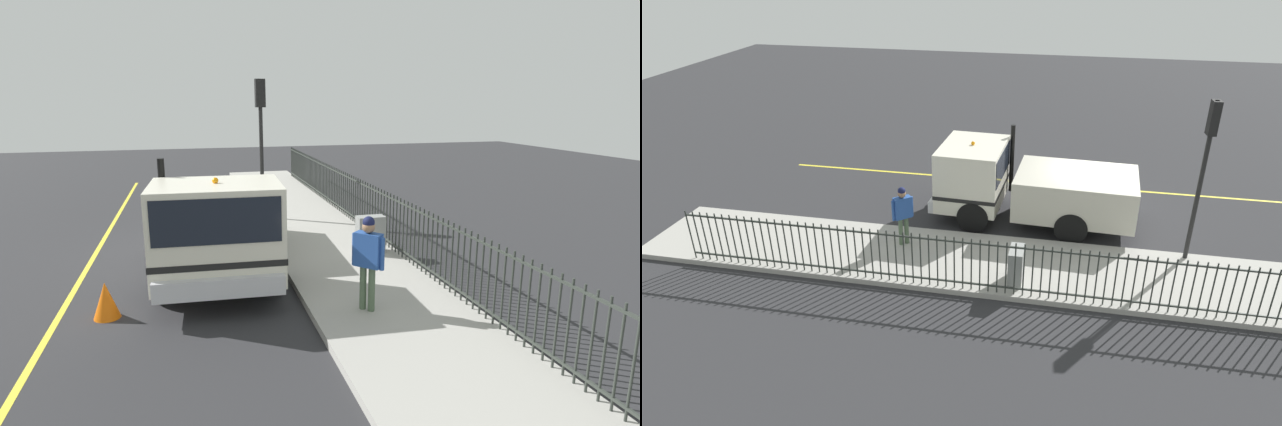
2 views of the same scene
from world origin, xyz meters
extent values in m
plane|color=#2B2B2D|center=(0.00, 0.00, 0.00)|extent=(55.77, 55.77, 0.00)
cube|color=#A3A099|center=(3.36, 0.00, 0.07)|extent=(3.01, 25.35, 0.15)
cube|color=yellow|center=(-2.58, 0.00, 0.00)|extent=(0.12, 22.81, 0.01)
cube|color=silver|center=(0.34, -3.95, 1.41)|extent=(2.53, 2.00, 1.86)
cube|color=black|center=(0.34, -3.95, 1.82)|extent=(2.34, 2.02, 0.82)
cube|color=beige|center=(0.50, -0.78, 1.09)|extent=(2.61, 3.64, 1.22)
cube|color=silver|center=(0.29, -4.97, 0.63)|extent=(2.33, 0.32, 0.36)
cube|color=black|center=(0.34, -3.95, 1.00)|extent=(2.56, 2.02, 0.12)
cylinder|color=black|center=(1.45, -3.72, 0.48)|extent=(0.35, 0.97, 0.96)
cylinder|color=black|center=(-0.75, -3.61, 0.48)|extent=(0.35, 0.97, 0.96)
cylinder|color=black|center=(1.60, -0.84, 0.48)|extent=(0.35, 0.97, 0.96)
cylinder|color=black|center=(-0.60, -0.73, 0.48)|extent=(0.35, 0.97, 0.96)
sphere|color=orange|center=(0.34, -3.95, 2.39)|extent=(0.12, 0.12, 0.12)
cylinder|color=black|center=(-0.68, -2.86, 1.60)|extent=(0.14, 0.14, 2.23)
cube|color=#264C99|center=(2.87, -5.45, 1.28)|extent=(0.49, 0.51, 0.61)
sphere|color=#997051|center=(2.87, -5.45, 1.70)|extent=(0.23, 0.23, 0.23)
sphere|color=#14193F|center=(2.87, -5.45, 1.78)|extent=(0.22, 0.22, 0.22)
cylinder|color=#4C6047|center=(2.93, -5.52, 0.56)|extent=(0.12, 0.12, 0.83)
cylinder|color=#4C6047|center=(2.81, -5.39, 0.56)|extent=(0.12, 0.12, 0.83)
cylinder|color=#264C99|center=(3.05, -5.66, 1.25)|extent=(0.09, 0.09, 0.58)
cylinder|color=#264C99|center=(2.68, -5.25, 1.25)|extent=(0.09, 0.09, 0.58)
cylinder|color=#2D332D|center=(4.75, -10.77, 0.86)|extent=(0.04, 0.04, 1.42)
cylinder|color=#2D332D|center=(4.75, -10.56, 0.86)|extent=(0.04, 0.04, 1.42)
cylinder|color=#2D332D|center=(4.75, -10.35, 0.86)|extent=(0.04, 0.04, 1.42)
cylinder|color=#2D332D|center=(4.75, -10.14, 0.86)|extent=(0.04, 0.04, 1.42)
cylinder|color=#2D332D|center=(4.75, -9.93, 0.86)|extent=(0.04, 0.04, 1.42)
cylinder|color=#2D332D|center=(4.75, -9.72, 0.86)|extent=(0.04, 0.04, 1.42)
cylinder|color=#2D332D|center=(4.75, -9.51, 0.86)|extent=(0.04, 0.04, 1.42)
cylinder|color=#2D332D|center=(4.75, -9.29, 0.86)|extent=(0.04, 0.04, 1.42)
cylinder|color=#2D332D|center=(4.75, -9.08, 0.86)|extent=(0.04, 0.04, 1.42)
cylinder|color=#2D332D|center=(4.75, -8.87, 0.86)|extent=(0.04, 0.04, 1.42)
cylinder|color=#2D332D|center=(4.75, -8.66, 0.86)|extent=(0.04, 0.04, 1.42)
cylinder|color=#2D332D|center=(4.75, -8.45, 0.86)|extent=(0.04, 0.04, 1.42)
cylinder|color=#2D332D|center=(4.75, -8.24, 0.86)|extent=(0.04, 0.04, 1.42)
cylinder|color=#2D332D|center=(4.75, -8.03, 0.86)|extent=(0.04, 0.04, 1.42)
cylinder|color=#2D332D|center=(4.75, -7.82, 0.86)|extent=(0.04, 0.04, 1.42)
cylinder|color=#2D332D|center=(4.75, -7.60, 0.86)|extent=(0.04, 0.04, 1.42)
cylinder|color=#2D332D|center=(4.75, -7.39, 0.86)|extent=(0.04, 0.04, 1.42)
cylinder|color=#2D332D|center=(4.75, -7.18, 0.86)|extent=(0.04, 0.04, 1.42)
cylinder|color=#2D332D|center=(4.75, -6.97, 0.86)|extent=(0.04, 0.04, 1.42)
cylinder|color=#2D332D|center=(4.75, -6.76, 0.86)|extent=(0.04, 0.04, 1.42)
cylinder|color=#2D332D|center=(4.75, -6.55, 0.86)|extent=(0.04, 0.04, 1.42)
cylinder|color=#2D332D|center=(4.75, -6.34, 0.86)|extent=(0.04, 0.04, 1.42)
cylinder|color=#2D332D|center=(4.75, -6.13, 0.86)|extent=(0.04, 0.04, 1.42)
cylinder|color=#2D332D|center=(4.75, -5.91, 0.86)|extent=(0.04, 0.04, 1.42)
cylinder|color=#2D332D|center=(4.75, -5.70, 0.86)|extent=(0.04, 0.04, 1.42)
cylinder|color=#2D332D|center=(4.75, -5.49, 0.86)|extent=(0.04, 0.04, 1.42)
cylinder|color=#2D332D|center=(4.75, -5.28, 0.86)|extent=(0.04, 0.04, 1.42)
cylinder|color=#2D332D|center=(4.75, -5.07, 0.86)|extent=(0.04, 0.04, 1.42)
cylinder|color=#2D332D|center=(4.75, -4.86, 0.86)|extent=(0.04, 0.04, 1.42)
cylinder|color=#2D332D|center=(4.75, -4.65, 0.86)|extent=(0.04, 0.04, 1.42)
cylinder|color=#2D332D|center=(4.75, -4.44, 0.86)|extent=(0.04, 0.04, 1.42)
cylinder|color=#2D332D|center=(4.75, -4.22, 0.86)|extent=(0.04, 0.04, 1.42)
cylinder|color=#2D332D|center=(4.75, -4.01, 0.86)|extent=(0.04, 0.04, 1.42)
cylinder|color=#2D332D|center=(4.75, -3.80, 0.86)|extent=(0.04, 0.04, 1.42)
cylinder|color=#2D332D|center=(4.75, -3.59, 0.86)|extent=(0.04, 0.04, 1.42)
cylinder|color=#2D332D|center=(4.75, -3.38, 0.86)|extent=(0.04, 0.04, 1.42)
cylinder|color=#2D332D|center=(4.75, -3.17, 0.86)|extent=(0.04, 0.04, 1.42)
cylinder|color=#2D332D|center=(4.75, -2.96, 0.86)|extent=(0.04, 0.04, 1.42)
cylinder|color=#2D332D|center=(4.75, -2.75, 0.86)|extent=(0.04, 0.04, 1.42)
cylinder|color=#2D332D|center=(4.75, -2.53, 0.86)|extent=(0.04, 0.04, 1.42)
cylinder|color=#2D332D|center=(4.75, -2.32, 0.86)|extent=(0.04, 0.04, 1.42)
cylinder|color=#2D332D|center=(4.75, -2.11, 0.86)|extent=(0.04, 0.04, 1.42)
cylinder|color=#2D332D|center=(4.75, -1.90, 0.86)|extent=(0.04, 0.04, 1.42)
cylinder|color=#2D332D|center=(4.75, -1.69, 0.86)|extent=(0.04, 0.04, 1.42)
cylinder|color=#2D332D|center=(4.75, -1.48, 0.86)|extent=(0.04, 0.04, 1.42)
cylinder|color=#2D332D|center=(4.75, -1.27, 0.86)|extent=(0.04, 0.04, 1.42)
cylinder|color=#2D332D|center=(4.75, -1.06, 0.86)|extent=(0.04, 0.04, 1.42)
cylinder|color=#2D332D|center=(4.75, -0.84, 0.86)|extent=(0.04, 0.04, 1.42)
cylinder|color=#2D332D|center=(4.75, -0.63, 0.86)|extent=(0.04, 0.04, 1.42)
cylinder|color=#2D332D|center=(4.75, -0.42, 0.86)|extent=(0.04, 0.04, 1.42)
cylinder|color=#2D332D|center=(4.75, -0.21, 0.86)|extent=(0.04, 0.04, 1.42)
cylinder|color=#2D332D|center=(4.75, 0.00, 0.86)|extent=(0.04, 0.04, 1.42)
cylinder|color=#2D332D|center=(4.75, 0.21, 0.86)|extent=(0.04, 0.04, 1.42)
cylinder|color=#2D332D|center=(4.75, 0.42, 0.86)|extent=(0.04, 0.04, 1.42)
cylinder|color=#2D332D|center=(4.75, 0.63, 0.86)|extent=(0.04, 0.04, 1.42)
cylinder|color=#2D332D|center=(4.75, 0.84, 0.86)|extent=(0.04, 0.04, 1.42)
cylinder|color=#2D332D|center=(4.75, 1.06, 0.86)|extent=(0.04, 0.04, 1.42)
cylinder|color=#2D332D|center=(4.75, 1.27, 0.86)|extent=(0.04, 0.04, 1.42)
cylinder|color=#2D332D|center=(4.75, 1.48, 0.86)|extent=(0.04, 0.04, 1.42)
cylinder|color=#2D332D|center=(4.75, 1.69, 0.86)|extent=(0.04, 0.04, 1.42)
cylinder|color=#2D332D|center=(4.75, 1.90, 0.86)|extent=(0.04, 0.04, 1.42)
cylinder|color=#2D332D|center=(4.75, 2.11, 0.86)|extent=(0.04, 0.04, 1.42)
cylinder|color=#2D332D|center=(4.75, 2.32, 0.86)|extent=(0.04, 0.04, 1.42)
cylinder|color=#2D332D|center=(4.75, 2.53, 0.86)|extent=(0.04, 0.04, 1.42)
cylinder|color=#2D332D|center=(4.75, 2.75, 0.86)|extent=(0.04, 0.04, 1.42)
cylinder|color=#2D332D|center=(4.75, 2.96, 0.86)|extent=(0.04, 0.04, 1.42)
cylinder|color=#2D332D|center=(4.75, 3.17, 0.86)|extent=(0.04, 0.04, 1.42)
cylinder|color=#2D332D|center=(4.75, 3.38, 0.86)|extent=(0.04, 0.04, 1.42)
cylinder|color=#2D332D|center=(4.75, 3.59, 0.86)|extent=(0.04, 0.04, 1.42)
cube|color=#2D332D|center=(4.75, 0.00, 1.46)|extent=(0.04, 21.55, 0.04)
cube|color=#2D332D|center=(4.75, 0.00, 0.32)|extent=(0.04, 21.55, 0.04)
cylinder|color=black|center=(2.09, 2.25, 2.31)|extent=(0.12, 0.12, 4.33)
cube|color=black|center=(2.09, 2.25, 4.05)|extent=(0.32, 0.23, 0.85)
sphere|color=red|center=(2.09, 2.25, 4.31)|extent=(0.16, 0.16, 0.16)
sphere|color=yellow|center=(2.09, 2.25, 4.05)|extent=(0.16, 0.16, 0.16)
sphere|color=green|center=(2.09, 2.25, 3.80)|extent=(0.16, 0.16, 0.16)
cube|color=gray|center=(4.14, -2.14, 0.61)|extent=(0.69, 0.35, 0.92)
cone|color=orange|center=(-1.71, -4.29, 0.34)|extent=(0.47, 0.47, 0.68)
camera|label=1|loc=(-0.10, -13.49, 3.90)|focal=28.24mm
camera|label=2|loc=(15.91, -1.14, 7.87)|focal=30.89mm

